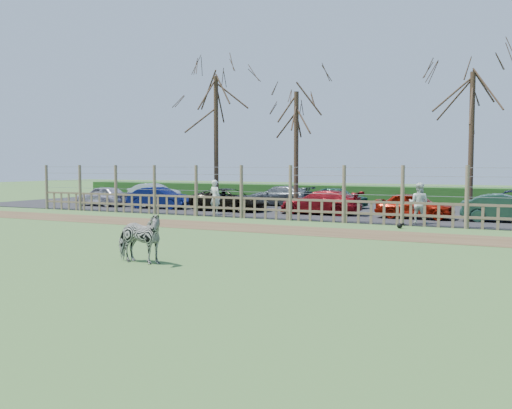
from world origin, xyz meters
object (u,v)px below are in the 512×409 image
at_px(car_2, 230,200).
at_px(tree_right, 472,108).
at_px(car_1, 160,198).
at_px(car_5, 505,208).
at_px(car_10, 338,197).
at_px(visitor_b, 419,203).
at_px(car_7, 154,192).
at_px(car_3, 320,202).
at_px(tree_mid, 296,122).
at_px(visitor_a, 215,197).
at_px(zebra, 139,238).
at_px(car_12, 509,202).
at_px(tree_left, 216,110).
at_px(car_9, 279,196).
at_px(car_0, 103,196).
at_px(crow, 400,226).
at_px(car_4, 415,206).

bearing_deg(car_2, tree_right, -74.41).
relative_size(car_1, car_5, 1.00).
xyz_separation_m(car_2, car_10, (4.49, 4.75, 0.00)).
height_order(visitor_b, car_1, visitor_b).
relative_size(car_7, car_10, 1.03).
xyz_separation_m(tree_right, car_10, (-7.36, 1.84, -4.60)).
bearing_deg(visitor_b, car_3, -21.28).
distance_m(tree_mid, car_2, 5.64).
distance_m(visitor_a, car_5, 13.38).
bearing_deg(car_5, car_2, 86.67).
bearing_deg(visitor_b, car_7, -16.79).
xyz_separation_m(zebra, car_12, (7.76, 19.72, -0.01)).
relative_size(visitor_a, car_7, 0.47).
xyz_separation_m(tree_mid, visitor_a, (-2.43, -4.66, -3.96)).
bearing_deg(car_10, car_3, -171.86).
bearing_deg(visitor_a, tree_mid, -105.80).
bearing_deg(car_10, car_2, 137.35).
relative_size(tree_left, car_9, 1.90).
bearing_deg(car_12, car_2, -67.29).
relative_size(tree_right, car_0, 2.09).
relative_size(tree_left, car_7, 2.16).
bearing_deg(car_5, car_10, 59.13).
height_order(car_2, car_3, same).
xyz_separation_m(visitor_b, car_1, (-14.74, 1.97, -0.26)).
height_order(visitor_b, car_9, visitor_b).
bearing_deg(car_3, tree_mid, -135.60).
distance_m(crow, car_5, 5.54).
height_order(visitor_a, car_9, visitor_a).
distance_m(tree_mid, car_7, 12.30).
xyz_separation_m(car_4, car_5, (3.81, 0.15, 0.00)).
height_order(zebra, car_3, zebra).
xyz_separation_m(car_9, car_10, (3.71, -0.03, 0.00)).
xyz_separation_m(crow, car_7, (-18.47, 8.86, 0.52)).
distance_m(tree_mid, crow, 10.79).
distance_m(tree_left, car_3, 8.47).
xyz_separation_m(tree_mid, car_1, (-7.24, -2.70, -4.23)).
distance_m(car_1, car_2, 4.40).
bearing_deg(car_1, car_0, 83.63).
height_order(tree_left, visitor_b, tree_left).
bearing_deg(zebra, car_12, -20.48).
height_order(crow, car_1, car_1).
bearing_deg(zebra, tree_left, 25.15).
xyz_separation_m(visitor_b, car_5, (3.24, 2.31, -0.26)).
bearing_deg(car_3, car_10, -173.33).
bearing_deg(visitor_a, car_12, -140.83).
bearing_deg(tree_mid, car_2, -139.71).
bearing_deg(car_5, tree_right, 27.87).
xyz_separation_m(zebra, crow, (4.22, 11.03, -0.54)).
distance_m(car_3, car_9, 6.29).
relative_size(car_3, car_7, 1.14).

